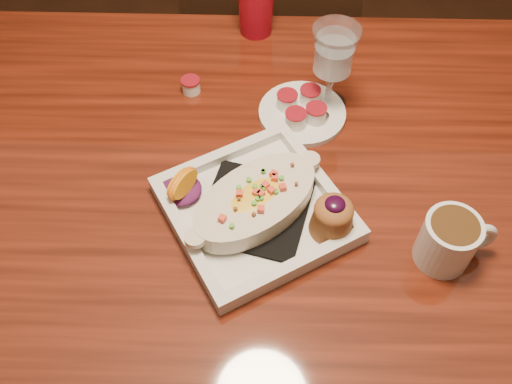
{
  "coord_description": "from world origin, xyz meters",
  "views": [
    {
      "loc": [
        -0.0,
        -0.56,
        1.5
      ],
      "look_at": [
        -0.02,
        -0.03,
        0.77
      ],
      "focal_mm": 40.0,
      "sensor_mm": 36.0,
      "label": 1
    }
  ],
  "objects_px": {
    "table": "(265,219)",
    "plate": "(262,206)",
    "coffee_mug": "(450,240)",
    "goblet": "(334,55)",
    "chair_far": "(269,50)",
    "saucer": "(302,112)",
    "red_tumbler": "(256,5)"
  },
  "relations": [
    {
      "from": "chair_far",
      "to": "saucer",
      "type": "relative_size",
      "value": 5.93
    },
    {
      "from": "saucer",
      "to": "plate",
      "type": "bearing_deg",
      "value": -106.94
    },
    {
      "from": "plate",
      "to": "red_tumbler",
      "type": "height_order",
      "value": "red_tumbler"
    },
    {
      "from": "goblet",
      "to": "red_tumbler",
      "type": "distance_m",
      "value": 0.26
    },
    {
      "from": "plate",
      "to": "saucer",
      "type": "relative_size",
      "value": 2.22
    },
    {
      "from": "goblet",
      "to": "red_tumbler",
      "type": "relative_size",
      "value": 1.34
    },
    {
      "from": "red_tumbler",
      "to": "coffee_mug",
      "type": "bearing_deg",
      "value": -60.6
    },
    {
      "from": "plate",
      "to": "coffee_mug",
      "type": "distance_m",
      "value": 0.28
    },
    {
      "from": "coffee_mug",
      "to": "red_tumbler",
      "type": "distance_m",
      "value": 0.6
    },
    {
      "from": "chair_far",
      "to": "goblet",
      "type": "xyz_separation_m",
      "value": [
        0.11,
        -0.44,
        0.36
      ]
    },
    {
      "from": "chair_far",
      "to": "red_tumbler",
      "type": "bearing_deg",
      "value": 83.01
    },
    {
      "from": "plate",
      "to": "goblet",
      "type": "distance_m",
      "value": 0.29
    },
    {
      "from": "table",
      "to": "saucer",
      "type": "height_order",
      "value": "saucer"
    },
    {
      "from": "plate",
      "to": "saucer",
      "type": "distance_m",
      "value": 0.23
    },
    {
      "from": "saucer",
      "to": "table",
      "type": "bearing_deg",
      "value": -110.84
    },
    {
      "from": "table",
      "to": "coffee_mug",
      "type": "distance_m",
      "value": 0.33
    },
    {
      "from": "chair_far",
      "to": "coffee_mug",
      "type": "height_order",
      "value": "chair_far"
    },
    {
      "from": "saucer",
      "to": "coffee_mug",
      "type": "bearing_deg",
      "value": -53.86
    },
    {
      "from": "table",
      "to": "plate",
      "type": "height_order",
      "value": "plate"
    },
    {
      "from": "coffee_mug",
      "to": "saucer",
      "type": "xyz_separation_m",
      "value": [
        -0.21,
        0.28,
        -0.03
      ]
    },
    {
      "from": "table",
      "to": "goblet",
      "type": "bearing_deg",
      "value": 60.26
    },
    {
      "from": "table",
      "to": "coffee_mug",
      "type": "relative_size",
      "value": 12.94
    },
    {
      "from": "goblet",
      "to": "saucer",
      "type": "height_order",
      "value": "goblet"
    },
    {
      "from": "plate",
      "to": "table",
      "type": "bearing_deg",
      "value": 53.86
    },
    {
      "from": "chair_far",
      "to": "saucer",
      "type": "bearing_deg",
      "value": 97.33
    },
    {
      "from": "goblet",
      "to": "table",
      "type": "bearing_deg",
      "value": -119.74
    },
    {
      "from": "red_tumbler",
      "to": "saucer",
      "type": "bearing_deg",
      "value": -69.8
    },
    {
      "from": "saucer",
      "to": "goblet",
      "type": "bearing_deg",
      "value": 32.62
    },
    {
      "from": "red_tumbler",
      "to": "goblet",
      "type": "bearing_deg",
      "value": -57.05
    },
    {
      "from": "saucer",
      "to": "red_tumbler",
      "type": "xyz_separation_m",
      "value": [
        -0.09,
        0.24,
        0.05
      ]
    },
    {
      "from": "plate",
      "to": "saucer",
      "type": "height_order",
      "value": "plate"
    },
    {
      "from": "plate",
      "to": "red_tumbler",
      "type": "bearing_deg",
      "value": 62.37
    }
  ]
}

